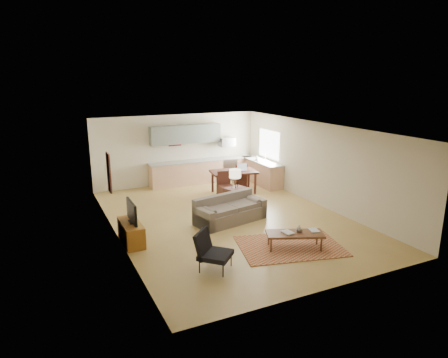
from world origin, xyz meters
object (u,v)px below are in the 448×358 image
sofa (230,209)px  coffee_table (295,241)px  console_table (235,199)px  tv_credenza (131,232)px  armchair (216,251)px  dining_table (234,182)px

sofa → coffee_table: 2.44m
console_table → tv_credenza: bearing=180.0°
sofa → armchair: armchair is taller
sofa → console_table: (0.56, 0.82, -0.01)m
armchair → coffee_table: bearing=-41.0°
armchair → dining_table: size_ratio=0.54×
sofa → dining_table: bearing=49.3°
sofa → tv_credenza: size_ratio=1.85×
sofa → console_table: size_ratio=2.93×
sofa → armchair: 3.00m
armchair → dining_table: 5.93m
dining_table → tv_credenza: bearing=-137.7°
coffee_table → tv_credenza: bearing=172.8°
armchair → sofa: bearing=12.3°
sofa → armchair: (-1.62, -2.52, 0.05)m
armchair → dining_table: bearing=14.2°
armchair → tv_credenza: size_ratio=0.73×
coffee_table → tv_credenza: size_ratio=1.18×
sofa → coffee_table: sofa is taller
console_table → dining_table: dining_table is taller
coffee_table → console_table: 3.19m
coffee_table → dining_table: size_ratio=0.87×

